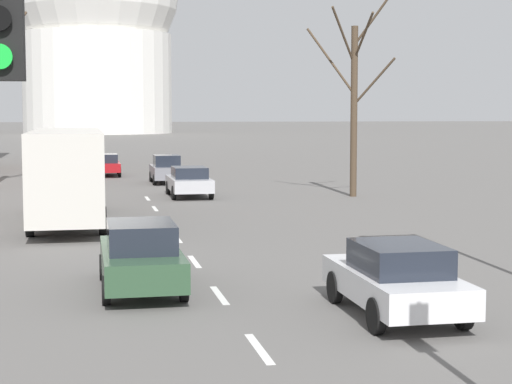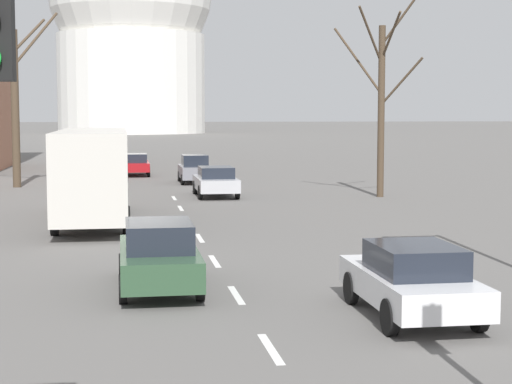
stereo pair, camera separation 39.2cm
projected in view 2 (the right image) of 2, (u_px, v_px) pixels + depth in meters
lane_stripe_2 at (271, 349)px, 14.99m from camera, size 0.16×2.00×0.01m
lane_stripe_3 at (236, 295)px, 19.41m from camera, size 0.16×2.00×0.01m
lane_stripe_4 at (215, 261)px, 23.84m from camera, size 0.16×2.00×0.01m
lane_stripe_5 at (200, 238)px, 28.26m from camera, size 0.16×2.00×0.01m
lane_stripe_6 at (189, 221)px, 32.69m from camera, size 0.16×2.00×0.01m
lane_stripe_7 at (181, 208)px, 37.12m from camera, size 0.16×2.00×0.01m
lane_stripe_8 at (174, 198)px, 41.54m from camera, size 0.16×2.00×0.01m
sedan_near_left at (216, 181)px, 42.22m from camera, size 1.98×4.58×1.49m
sedan_near_right at (412, 279)px, 17.22m from camera, size 1.93×4.34×1.51m
sedan_mid_centre at (159, 255)px, 19.94m from camera, size 1.86×4.56×1.62m
sedan_far_left at (134, 164)px, 56.41m from camera, size 1.98×4.26×1.46m
sedan_far_right at (195, 169)px, 50.47m from camera, size 1.79×4.16×1.67m
sedan_distant_centre at (117, 153)px, 71.53m from camera, size 1.85×3.90×1.63m
city_bus at (93, 168)px, 32.09m from camera, size 2.66×10.80×3.48m
bare_tree_left_near at (15, 99)px, 47.36m from camera, size 5.88×2.62×9.95m
bare_tree_right_near at (382, 99)px, 41.68m from camera, size 3.85×3.61×10.27m
capitol_dome at (131, 20)px, 175.39m from camera, size 33.63×33.63×47.50m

